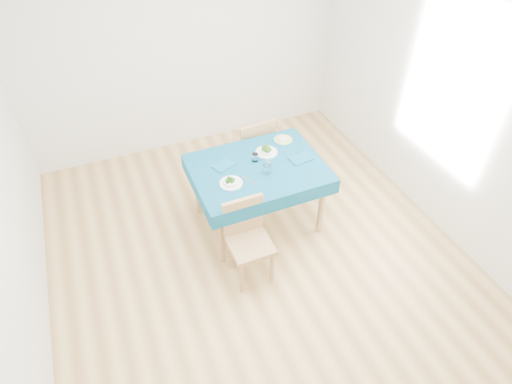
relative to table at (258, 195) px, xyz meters
name	(u,v)px	position (x,y,z in m)	size (l,w,h in m)	color
room_shell	(256,147)	(-0.20, -0.44, 0.97)	(4.02, 4.52, 2.73)	#A47D44
table	(258,195)	(0.00, 0.00, 0.00)	(1.31, 0.99, 0.76)	navy
chair_near	(250,241)	(-0.35, -0.65, 0.10)	(0.39, 0.42, 0.96)	#9D7749
chair_far	(250,138)	(0.24, 0.79, 0.17)	(0.44, 0.48, 1.10)	#9D7749
bowl_near	(231,181)	(-0.33, -0.14, 0.41)	(0.22, 0.22, 0.07)	white
bowl_far	(267,150)	(0.18, 0.19, 0.41)	(0.23, 0.23, 0.07)	white
fork_near	(226,185)	(-0.39, -0.13, 0.38)	(0.03, 0.19, 0.00)	silver
knife_near	(249,180)	(-0.16, -0.16, 0.38)	(0.02, 0.22, 0.00)	silver
fork_far	(264,158)	(0.12, 0.11, 0.38)	(0.03, 0.20, 0.00)	silver
knife_far	(298,157)	(0.45, -0.01, 0.38)	(0.01, 0.19, 0.00)	silver
napkin_near	(224,165)	(-0.31, 0.15, 0.39)	(0.21, 0.15, 0.01)	#0D5274
napkin_far	(301,158)	(0.46, -0.05, 0.39)	(0.22, 0.16, 0.01)	#0D5274
tumbler_center	(255,158)	(0.01, 0.10, 0.42)	(0.07, 0.07, 0.09)	white
tumbler_side	(267,169)	(0.04, -0.12, 0.43)	(0.08, 0.08, 0.10)	white
side_plate	(283,140)	(0.44, 0.33, 0.38)	(0.20, 0.20, 0.01)	#A8CC63
bread_slice	(283,139)	(0.44, 0.33, 0.40)	(0.10, 0.10, 0.02)	beige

